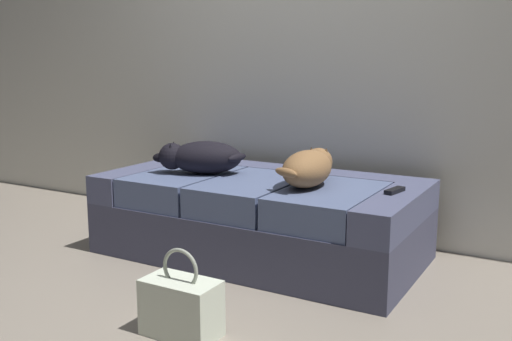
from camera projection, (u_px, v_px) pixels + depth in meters
ground_plane at (157, 315)px, 2.63m from camera, size 10.00×10.00×0.00m
back_wall at (310, 17)px, 3.73m from camera, size 6.40×0.10×2.80m
couch at (260, 217)px, 3.40m from camera, size 1.82×0.93×0.46m
dog_dark at (200, 157)px, 3.46m from camera, size 0.54×0.40×0.19m
dog_tan at (309, 167)px, 3.13m from camera, size 0.29×0.57×0.19m
tv_remote at (395, 191)px, 2.97m from camera, size 0.07×0.16×0.02m
handbag at (181, 306)px, 2.41m from camera, size 0.32×0.18×0.38m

